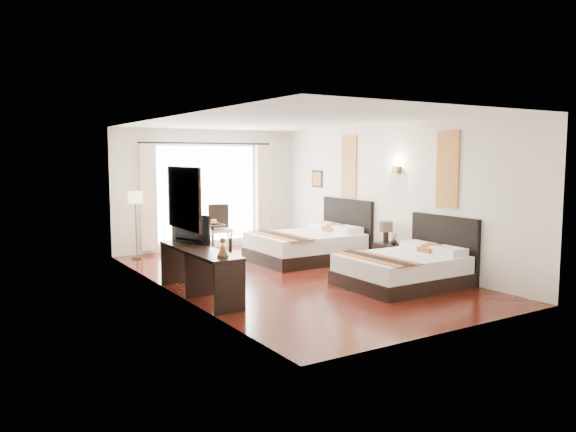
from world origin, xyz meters
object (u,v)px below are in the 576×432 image
bed_far (309,245)px  table_lamp (386,228)px  nightstand (389,256)px  console_desk (199,273)px  television (186,229)px  vase (394,241)px  side_table (213,239)px  window_chair (220,237)px  bed_near (406,268)px  desk_chair (220,273)px  floor_lamp (135,202)px  fruit_bowl (214,224)px

bed_far → table_lamp: bed_far is taller
nightstand → console_desk: size_ratio=0.23×
television → vase: bearing=-120.4°
side_table → window_chair: size_ratio=0.61×
side_table → bed_far: bearing=-53.0°
bed_near → console_desk: (-3.28, 1.12, 0.08)m
bed_near → window_chair: size_ratio=1.88×
television → desk_chair: size_ratio=0.97×
table_lamp → window_chair: (-1.95, 3.43, -0.46)m
side_table → window_chair: window_chair is taller
vase → floor_lamp: 5.42m
bed_near → vase: bearing=56.3°
bed_near → desk_chair: size_ratio=2.33×
television → window_chair: (2.03, 3.07, -0.67)m
bed_near → vase: bed_near is taller
vase → desk_chair: desk_chair is taller
console_desk → television: size_ratio=2.60×
vase → bed_near: bearing=-123.7°
floor_lamp → fruit_bowl: 1.79m
desk_chair → side_table: (1.31, 3.18, 0.06)m
nightstand → table_lamp: table_lamp is taller
desk_chair → floor_lamp: size_ratio=0.60×
nightstand → television: 4.09m
window_chair → bed_near: bearing=29.6°
table_lamp → window_chair: bearing=119.6°
nightstand → desk_chair: 3.53m
nightstand → table_lamp: size_ratio=1.23×
television → fruit_bowl: bearing=-54.0°
television → fruit_bowl: size_ratio=4.34×
bed_far → desk_chair: 3.01m
desk_chair → side_table: desk_chair is taller
bed_near → bed_far: size_ratio=0.91×
bed_far → window_chair: 2.27m
table_lamp → bed_near: bearing=-118.5°
nightstand → side_table: side_table is taller
desk_chair → nightstand: bearing=-162.1°
table_lamp → side_table: (-2.19, 3.31, -0.46)m
fruit_bowl → vase: bearing=-57.9°
nightstand → bed_far: bearing=118.4°
vase → desk_chair: size_ratio=0.15×
window_chair → desk_chair: bearing=-10.1°
vase → bed_far: bearing=116.2°
bed_far → nightstand: bed_far is taller
television → floor_lamp: bearing=-24.3°
floor_lamp → fruit_bowl: floor_lamp is taller
floor_lamp → side_table: floor_lamp is taller
bed_far → vase: bed_far is taller
bed_near → desk_chair: 3.13m
fruit_bowl → console_desk: bearing=-117.8°
table_lamp → bed_far: bearing=118.6°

